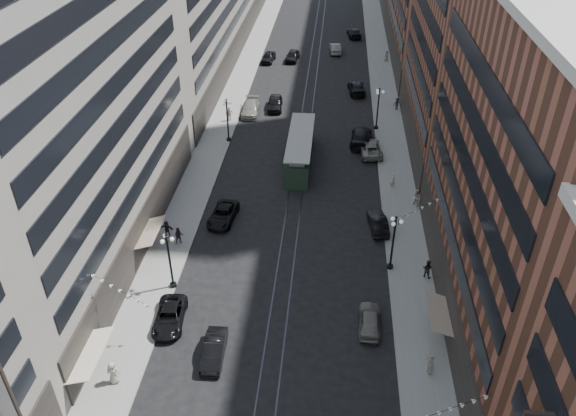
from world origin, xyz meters
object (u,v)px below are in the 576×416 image
(pedestrian_extra_2, at_px, (416,198))
(car_extra_0, at_px, (361,137))
(car_5, at_px, (214,350))
(car_12, at_px, (357,88))
(car_4, at_px, (370,320))
(car_11, at_px, (370,148))
(pedestrian_extra_1, at_px, (386,56))
(lamppost_se_far, at_px, (393,241))
(lamppost_se_mid, at_px, (378,107))
(car_9, at_px, (268,57))
(car_14, at_px, (335,48))
(lamppost_sw_far, at_px, (169,259))
(car_extra_2, at_px, (292,56))
(pedestrian_2, at_px, (179,236))
(car_10, at_px, (378,223))
(pedestrian_9, at_px, (397,104))
(pedestrian_6, at_px, (229,114))
(car_7, at_px, (223,215))
(streetcar, at_px, (300,151))
(pedestrian_8, at_px, (392,180))
(car_extra_1, at_px, (354,33))
(pedestrian_5, at_px, (167,228))
(car_8, at_px, (251,108))
(pedestrian_7, at_px, (427,269))
(lamppost_sw_mid, at_px, (227,119))
(car_2, at_px, (170,317))
(pedestrian_4, at_px, (431,364))
(pedestrian_1, at_px, (113,372))

(pedestrian_extra_2, bearing_deg, car_extra_0, 157.10)
(car_5, distance_m, car_12, 52.47)
(car_4, distance_m, car_12, 47.27)
(car_11, bearing_deg, pedestrian_extra_1, -102.45)
(lamppost_se_far, distance_m, lamppost_se_mid, 28.00)
(car_9, bearing_deg, car_14, 32.76)
(car_9, height_order, car_14, car_14)
(lamppost_sw_far, bearing_deg, car_extra_2, 84.49)
(pedestrian_2, distance_m, car_10, 18.96)
(pedestrian_9, distance_m, car_extra_0, 11.50)
(pedestrian_6, xyz_separation_m, car_extra_2, (6.39, 24.46, -0.26))
(car_14, distance_m, pedestrian_extra_2, 48.49)
(lamppost_sw_far, relative_size, pedestrian_9, 3.25)
(car_5, height_order, pedestrian_extra_1, pedestrian_extra_1)
(car_11, bearing_deg, lamppost_se_far, 87.01)
(car_5, distance_m, car_7, 17.44)
(streetcar, relative_size, car_14, 2.56)
(pedestrian_6, bearing_deg, car_extra_0, 144.21)
(car_14, distance_m, pedestrian_8, 44.62)
(lamppost_se_mid, bearing_deg, pedestrian_8, -85.75)
(car_extra_1, bearing_deg, pedestrian_5, 66.33)
(pedestrian_6, bearing_deg, car_extra_1, -134.00)
(streetcar, relative_size, car_8, 2.26)
(pedestrian_7, distance_m, pedestrian_8, 14.73)
(pedestrian_5, bearing_deg, pedestrian_2, -29.23)
(lamppost_sw_mid, bearing_deg, pedestrian_9, 27.60)
(car_7, bearing_deg, car_5, -75.62)
(lamppost_sw_mid, bearing_deg, car_4, -61.51)
(car_10, distance_m, pedestrian_8, 7.97)
(car_8, bearing_deg, pedestrian_8, -47.12)
(lamppost_sw_mid, bearing_deg, car_10, -44.09)
(pedestrian_8, bearing_deg, lamppost_sw_far, 35.37)
(car_4, xyz_separation_m, car_11, (1.02, 28.52, 0.03))
(car_5, bearing_deg, car_extra_1, 80.21)
(streetcar, bearing_deg, car_2, -107.62)
(car_14, xyz_separation_m, car_extra_0, (3.71, -33.83, 0.07))
(car_2, height_order, car_4, car_4)
(pedestrian_7, height_order, car_extra_1, pedestrian_7)
(pedestrian_4, height_order, car_7, pedestrian_4)
(pedestrian_7, xyz_separation_m, car_extra_0, (-5.10, 24.86, -0.14))
(pedestrian_5, xyz_separation_m, car_extra_1, (18.42, 64.01, -0.12))
(car_4, height_order, car_extra_1, car_extra_1)
(lamppost_se_mid, distance_m, car_14, 30.43)
(pedestrian_7, bearing_deg, lamppost_se_mid, -54.78)
(pedestrian_extra_2, bearing_deg, pedestrian_5, -117.56)
(pedestrian_1, relative_size, car_extra_1, 0.34)
(pedestrian_2, bearing_deg, pedestrian_1, -113.20)
(car_11, bearing_deg, car_10, 85.11)
(car_14, distance_m, car_extra_0, 34.03)
(lamppost_sw_mid, height_order, car_5, lamppost_sw_mid)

